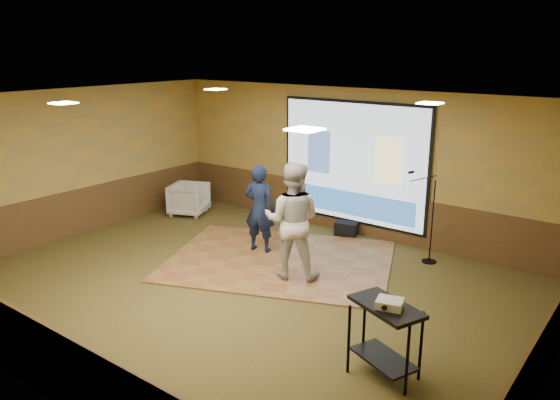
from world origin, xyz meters
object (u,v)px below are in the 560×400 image
Objects in this scene: duffel_bag at (346,229)px; projector_screen at (352,164)px; banquet_chair at (189,199)px; player_left at (260,208)px; projector at (390,304)px; player_right at (292,220)px; mic_stand at (428,236)px; dance_floor at (280,260)px; av_table at (385,327)px.

projector_screen is at bearing 95.24° from duffel_bag.
projector_screen reaches higher than duffel_bag.
projector_screen is at bearing -95.65° from banquet_chair.
player_left is 5.67× the size of projector.
mic_stand is (1.54, 2.06, -0.52)m from player_right.
projector_screen is at bearing -106.96° from player_right.
projector_screen reaches higher than dance_floor.
projector_screen is at bearing 109.69° from projector.
dance_floor is 8.90× the size of duffel_bag.
player_left is at bearing -114.87° from duffel_bag.
banquet_chair is at bearing 161.90° from mic_stand.
player_left is (-0.59, 0.16, 0.85)m from dance_floor.
projector is 0.18× the size of mic_stand.
player_left is at bearing -129.91° from banquet_chair.
projector_screen is 7.44× the size of duffel_bag.
mic_stand reaches higher than banquet_chair.
av_table is 2.09× the size of duffel_bag.
banquet_chair is at bearing 163.21° from dance_floor.
player_left reaches higher than duffel_bag.
av_table is at bearing -54.67° from duffel_bag.
dance_floor is at bearing -61.70° from player_right.
av_table is at bearing -55.71° from projector_screen.
mic_stand reaches higher than dance_floor.
player_right reaches higher than mic_stand.
av_table is 3.17× the size of projector.
projector_screen is 5.25m from av_table.
projector_screen reaches higher than player_right.
av_table is (2.92, -4.28, -0.83)m from projector_screen.
mic_stand reaches higher than projector.
projector is at bearing -54.42° from duffel_bag.
player_right is 4.43× the size of duffel_bag.
projector_screen is 2.01× the size of mic_stand.
dance_floor is 1.25m from player_right.
av_table is 7.29m from banquet_chair.
player_right is 2.60m from duffel_bag.
duffel_bag is (-1.89, 0.36, -0.36)m from mic_stand.
projector is 5.15m from duffel_bag.
dance_floor is 4.26× the size of av_table.
mic_stand reaches higher than duffel_bag.
mic_stand is at bearing -15.92° from projector_screen.
projector_screen reaches higher than player_left.
player_left is 3.00m from banquet_chair.
banquet_chair is (-6.62, 3.20, -0.61)m from projector.
player_right is (1.19, -0.61, 0.16)m from player_left.
av_table is 1.16× the size of banquet_chair.
player_left reaches higher than banquet_chair.
projector_screen is at bearing -126.64° from player_left.
player_right reaches higher than player_left.
banquet_chair is 3.79m from duffel_bag.
mic_stand is (2.14, 1.61, 0.48)m from dance_floor.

